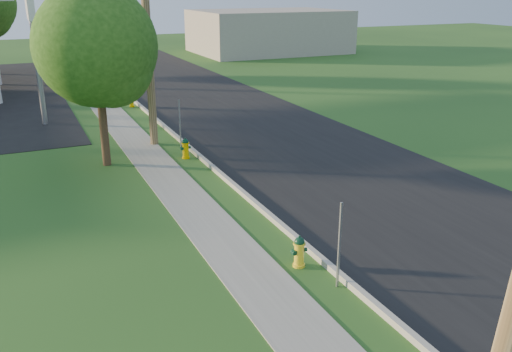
{
  "coord_description": "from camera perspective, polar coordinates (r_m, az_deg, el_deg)",
  "views": [
    {
      "loc": [
        -5.67,
        -4.58,
        6.27
      ],
      "look_at": [
        0.0,
        8.0,
        1.4
      ],
      "focal_mm": 38.0,
      "sensor_mm": 36.0,
      "label": 1
    }
  ],
  "objects": [
    {
      "name": "sign_post_far",
      "position": [
        33.73,
        -14.05,
        9.88
      ],
      "size": [
        0.05,
        0.04,
        2.0
      ],
      "primitive_type": "cube",
      "color": "gray",
      "rests_on": "ground"
    },
    {
      "name": "distant_building",
      "position": [
        55.11,
        1.32,
        14.99
      ],
      "size": [
        14.0,
        10.0,
        4.0
      ],
      "primitive_type": "cube",
      "color": "gray",
      "rests_on": "ground"
    },
    {
      "name": "hydrant_near",
      "position": [
        12.82,
        4.58,
        -7.93
      ],
      "size": [
        0.41,
        0.36,
        0.79
      ],
      "color": "yellow",
      "rests_on": "ground"
    },
    {
      "name": "curb",
      "position": [
        17.0,
        -1.23,
        -1.94
      ],
      "size": [
        0.15,
        120.0,
        0.15
      ],
      "primitive_type": "cube",
      "color": "#A7A599",
      "rests_on": "ground"
    },
    {
      "name": "sign_post_near",
      "position": [
        11.83,
        8.77,
        -7.27
      ],
      "size": [
        0.05,
        0.04,
        2.0
      ],
      "primitive_type": "cube",
      "color": "gray",
      "rests_on": "ground"
    },
    {
      "name": "utility_pole_far",
      "position": [
        39.93,
        -17.68,
        16.47
      ],
      "size": [
        1.4,
        0.32,
        9.5
      ],
      "color": "brown",
      "rests_on": "ground"
    },
    {
      "name": "sign_post_mid",
      "position": [
        22.05,
        -8.0,
        5.42
      ],
      "size": [
        0.05,
        0.04,
        2.0
      ],
      "primitive_type": "cube",
      "color": "gray",
      "rests_on": "ground"
    },
    {
      "name": "tree_verge",
      "position": [
        19.87,
        -16.14,
        12.51
      ],
      "size": [
        4.23,
        4.23,
        6.42
      ],
      "color": "#3E281A",
      "rests_on": "ground"
    },
    {
      "name": "price_pylon",
      "position": [
        27.12,
        -22.72,
        16.25
      ],
      "size": [
        0.34,
        2.04,
        6.85
      ],
      "color": "gray",
      "rests_on": "ground"
    },
    {
      "name": "utility_pole_mid",
      "position": [
        22.21,
        -11.44,
        15.67
      ],
      "size": [
        1.4,
        0.32,
        9.8
      ],
      "color": "brown",
      "rests_on": "ground"
    },
    {
      "name": "hydrant_far",
      "position": [
        30.47,
        -12.97,
        7.78
      ],
      "size": [
        0.39,
        0.35,
        0.75
      ],
      "color": "#ECB301",
      "rests_on": "ground"
    },
    {
      "name": "sidewalk",
      "position": [
        16.47,
        -6.85,
        -3.03
      ],
      "size": [
        1.5,
        120.0,
        0.03
      ],
      "primitive_type": "cube",
      "color": "gray",
      "rests_on": "ground"
    },
    {
      "name": "road",
      "position": [
        18.84,
        10.03,
        -0.27
      ],
      "size": [
        8.0,
        120.0,
        0.02
      ],
      "primitive_type": "cube",
      "color": "black",
      "rests_on": "ground"
    },
    {
      "name": "hydrant_mid",
      "position": [
        20.85,
        -7.42,
        2.91
      ],
      "size": [
        0.42,
        0.37,
        0.81
      ],
      "color": "#E3AE00",
      "rests_on": "ground"
    }
  ]
}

